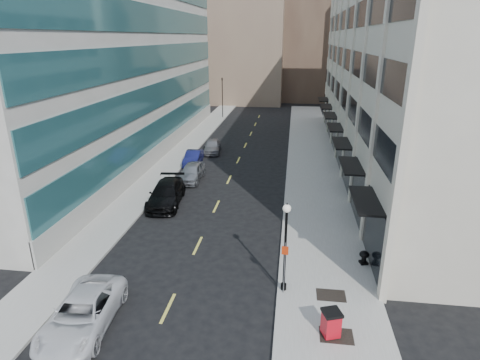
% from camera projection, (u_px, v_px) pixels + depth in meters
% --- Properties ---
extents(ground, '(160.00, 160.00, 0.00)m').
position_uv_depth(ground, '(154.00, 338.00, 16.82)').
color(ground, black).
rests_on(ground, ground).
extents(sidewalk_right, '(5.00, 80.00, 0.15)m').
position_uv_depth(sidewalk_right, '(315.00, 183.00, 34.52)').
color(sidewalk_right, gray).
rests_on(sidewalk_right, ground).
extents(sidewalk_left, '(3.00, 80.00, 0.15)m').
position_uv_depth(sidewalk_left, '(158.00, 176.00, 36.27)').
color(sidewalk_left, gray).
rests_on(sidewalk_left, ground).
extents(building_right, '(15.30, 46.50, 18.25)m').
position_uv_depth(building_right, '(422.00, 71.00, 36.85)').
color(building_right, beige).
rests_on(building_right, ground).
extents(building_left, '(16.14, 46.00, 20.00)m').
position_uv_depth(building_left, '(84.00, 57.00, 40.64)').
color(building_left, beige).
rests_on(building_left, ground).
extents(skyline_tan_near, '(14.00, 18.00, 28.00)m').
position_uv_depth(skyline_tan_near, '(248.00, 25.00, 76.04)').
color(skyline_tan_near, '#7F6B53').
rests_on(skyline_tan_near, ground).
extents(skyline_brown, '(12.00, 16.00, 34.00)m').
position_uv_depth(skyline_brown, '(312.00, 9.00, 77.26)').
color(skyline_brown, brown).
rests_on(skyline_brown, ground).
extents(skyline_tan_far, '(12.00, 14.00, 22.00)m').
position_uv_depth(skyline_tan_far, '(207.00, 41.00, 87.63)').
color(skyline_tan_far, '#7F6B53').
rests_on(skyline_tan_far, ground).
extents(skyline_stone, '(10.00, 14.00, 20.00)m').
position_uv_depth(skyline_stone, '(366.00, 48.00, 72.77)').
color(skyline_stone, beige).
rests_on(skyline_stone, ground).
extents(grate_mid, '(1.40, 1.00, 0.01)m').
position_uv_depth(grate_mid, '(336.00, 336.00, 16.75)').
color(grate_mid, black).
rests_on(grate_mid, sidewalk_right).
extents(grate_far, '(1.40, 1.00, 0.01)m').
position_uv_depth(grate_far, '(331.00, 295.00, 19.36)').
color(grate_far, black).
rests_on(grate_far, sidewalk_right).
extents(road_centerline, '(0.15, 68.20, 0.01)m').
position_uv_depth(road_centerline, '(223.00, 192.00, 32.68)').
color(road_centerline, '#D8CC4C').
rests_on(road_centerline, ground).
extents(traffic_signal, '(0.66, 0.66, 6.98)m').
position_uv_depth(traffic_signal, '(222.00, 80.00, 60.36)').
color(traffic_signal, black).
rests_on(traffic_signal, ground).
extents(car_white_van, '(2.86, 5.51, 1.48)m').
position_uv_depth(car_white_van, '(82.00, 313.00, 17.19)').
color(car_white_van, silver).
rests_on(car_white_van, ground).
extents(car_black_pickup, '(2.85, 5.82, 1.63)m').
position_uv_depth(car_black_pickup, '(166.00, 194.00, 30.09)').
color(car_black_pickup, black).
rests_on(car_black_pickup, ground).
extents(car_silver_sedan, '(1.85, 4.49, 1.52)m').
position_uv_depth(car_silver_sedan, '(192.00, 172.00, 35.06)').
color(car_silver_sedan, gray).
rests_on(car_silver_sedan, ground).
extents(car_blue_sedan, '(1.58, 4.11, 1.33)m').
position_uv_depth(car_blue_sedan, '(193.00, 158.00, 39.52)').
color(car_blue_sedan, '#161952').
rests_on(car_blue_sedan, ground).
extents(car_grey_sedan, '(2.25, 4.43, 1.44)m').
position_uv_depth(car_grey_sedan, '(212.00, 146.00, 43.57)').
color(car_grey_sedan, gray).
rests_on(car_grey_sedan, ground).
extents(trash_bin, '(0.94, 0.94, 1.20)m').
position_uv_depth(trash_bin, '(331.00, 322.00, 16.57)').
color(trash_bin, '#B90C18').
rests_on(trash_bin, sidewalk_right).
extents(lamppost, '(0.39, 0.39, 4.66)m').
position_uv_depth(lamppost, '(286.00, 240.00, 18.92)').
color(lamppost, black).
rests_on(lamppost, sidewalk_right).
extents(sign_post, '(0.32, 0.08, 2.73)m').
position_uv_depth(sign_post, '(285.00, 262.00, 19.00)').
color(sign_post, slate).
rests_on(sign_post, sidewalk_right).
extents(urn_planter, '(0.54, 0.54, 0.76)m').
position_uv_depth(urn_planter, '(364.00, 256.00, 21.94)').
color(urn_planter, black).
rests_on(urn_planter, sidewalk_right).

